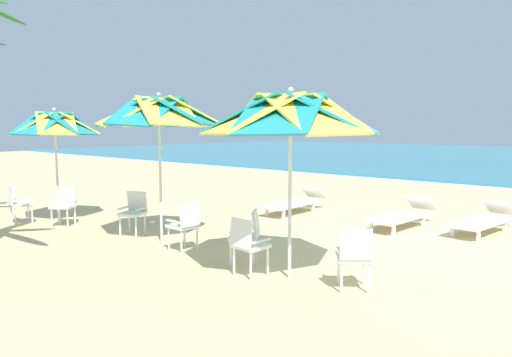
{
  "coord_description": "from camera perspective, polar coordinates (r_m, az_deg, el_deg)",
  "views": [
    {
      "loc": [
        3.21,
        -8.16,
        2.18
      ],
      "look_at": [
        -3.74,
        -0.08,
        1.0
      ],
      "focal_mm": 33.02,
      "sensor_mm": 36.0,
      "label": 1
    }
  ],
  "objects": [
    {
      "name": "plastic_chair_3",
      "position": [
        9.82,
        -14.56,
        -3.76
      ],
      "size": [
        0.59,
        0.6,
        0.87
      ],
      "color": "white",
      "rests_on": "ground"
    },
    {
      "name": "plastic_chair_0",
      "position": [
        6.9,
        -1.04,
        -7.8
      ],
      "size": [
        0.47,
        0.5,
        0.87
      ],
      "color": "white",
      "rests_on": "ground"
    },
    {
      "name": "sun_lounger_1",
      "position": [
        10.72,
        17.37,
        -4.18
      ],
      "size": [
        0.8,
        2.19,
        0.62
      ],
      "color": "white",
      "rests_on": "ground"
    },
    {
      "name": "sun_lounger_0",
      "position": [
        10.79,
        25.86,
        -4.46
      ],
      "size": [
        0.89,
        2.21,
        0.62
      ],
      "color": "white",
      "rests_on": "ground"
    },
    {
      "name": "plastic_chair_5",
      "position": [
        11.18,
        -22.19,
        -2.81
      ],
      "size": [
        0.62,
        0.63,
        0.87
      ],
      "color": "white",
      "rests_on": "ground"
    },
    {
      "name": "beach_umbrella_1",
      "position": [
        8.93,
        -11.68,
        7.71
      ],
      "size": [
        2.34,
        2.34,
        2.8
      ],
      "color": "silver",
      "rests_on": "ground"
    },
    {
      "name": "beach_umbrella_0",
      "position": [
        6.63,
        4.21,
        7.57
      ],
      "size": [
        2.56,
        2.56,
        2.73
      ],
      "color": "silver",
      "rests_on": "ground"
    },
    {
      "name": "plastic_chair_4",
      "position": [
        8.36,
        -8.58,
        -5.37
      ],
      "size": [
        0.48,
        0.45,
        0.87
      ],
      "color": "white",
      "rests_on": "ground"
    },
    {
      "name": "plastic_chair_2",
      "position": [
        7.49,
        -1.0,
        -6.68
      ],
      "size": [
        0.63,
        0.62,
        0.87
      ],
      "color": "white",
      "rests_on": "ground"
    },
    {
      "name": "plastic_chair_6",
      "position": [
        11.84,
        -26.9,
        -2.55
      ],
      "size": [
        0.51,
        0.54,
        0.87
      ],
      "color": "white",
      "rests_on": "ground"
    },
    {
      "name": "sun_lounger_2",
      "position": [
        11.98,
        4.79,
        -2.82
      ],
      "size": [
        0.66,
        2.15,
        0.62
      ],
      "color": "white",
      "rests_on": "ground"
    },
    {
      "name": "plastic_chair_1",
      "position": [
        6.45,
        11.82,
        -8.94
      ],
      "size": [
        0.62,
        0.63,
        0.87
      ],
      "color": "white",
      "rests_on": "ground"
    },
    {
      "name": "ground_plane",
      "position": [
        9.04,
        18.82,
        -7.99
      ],
      "size": [
        80.0,
        80.0,
        0.0
      ],
      "primitive_type": "plane",
      "color": "#D3B784"
    },
    {
      "name": "beach_umbrella_2",
      "position": [
        11.49,
        -23.2,
        5.98
      ],
      "size": [
        1.99,
        1.99,
        2.6
      ],
      "color": "silver",
      "rests_on": "ground"
    }
  ]
}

